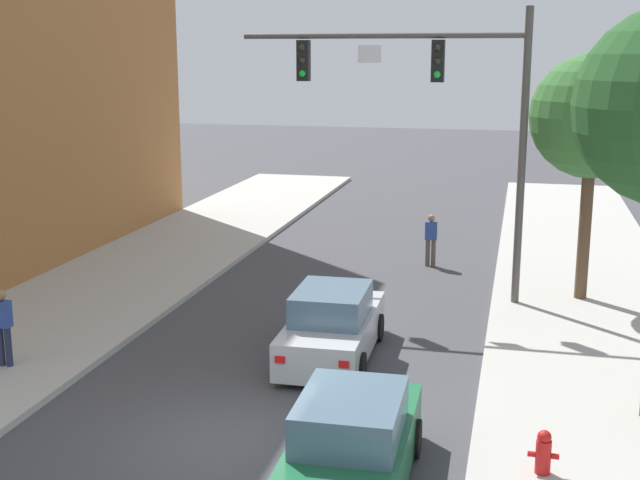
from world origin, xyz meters
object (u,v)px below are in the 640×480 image
object	(u,v)px
car_lead_silver	(332,327)
fire_hydrant	(543,452)
pedestrian_crossing_road	(431,237)
street_tree_second	(593,117)
traffic_signal_mast	(439,99)
car_following_green	(352,447)
pedestrian_sidewalk_left_walker	(3,324)

from	to	relation	value
car_lead_silver	fire_hydrant	distance (m)	6.33
pedestrian_crossing_road	street_tree_second	world-z (taller)	street_tree_second
traffic_signal_mast	street_tree_second	bearing A→B (deg)	12.02
fire_hydrant	car_following_green	bearing A→B (deg)	-161.34
pedestrian_crossing_road	traffic_signal_mast	bearing A→B (deg)	-82.57
fire_hydrant	street_tree_second	world-z (taller)	street_tree_second
fire_hydrant	traffic_signal_mast	bearing A→B (deg)	106.06
traffic_signal_mast	car_following_green	size ratio (longest dim) A/B	1.75
pedestrian_crossing_road	fire_hydrant	bearing A→B (deg)	-76.41
traffic_signal_mast	pedestrian_crossing_road	size ratio (longest dim) A/B	4.57
pedestrian_sidewalk_left_walker	street_tree_second	size ratio (longest dim) A/B	0.26
fire_hydrant	street_tree_second	bearing A→B (deg)	83.61
car_lead_silver	street_tree_second	bearing A→B (deg)	45.22
street_tree_second	traffic_signal_mast	bearing A→B (deg)	-167.98
car_following_green	pedestrian_crossing_road	xyz separation A→B (m)	(-0.34, 14.13, 0.19)
car_lead_silver	fire_hydrant	size ratio (longest dim) A/B	5.94
car_following_green	street_tree_second	bearing A→B (deg)	70.26
pedestrian_sidewalk_left_walker	street_tree_second	bearing A→B (deg)	33.70
pedestrian_sidewalk_left_walker	pedestrian_crossing_road	distance (m)	13.43
fire_hydrant	street_tree_second	xyz separation A→B (m)	(1.13, 10.13, 4.42)
car_following_green	pedestrian_crossing_road	distance (m)	14.14
traffic_signal_mast	car_lead_silver	distance (m)	6.87
traffic_signal_mast	pedestrian_crossing_road	xyz separation A→B (m)	(-0.50, 3.86, -4.47)
car_following_green	pedestrian_sidewalk_left_walker	distance (m)	8.59
car_lead_silver	fire_hydrant	world-z (taller)	car_lead_silver
car_following_green	street_tree_second	size ratio (longest dim) A/B	0.67
pedestrian_sidewalk_left_walker	fire_hydrant	distance (m)	11.07
car_lead_silver	pedestrian_sidewalk_left_walker	bearing A→B (deg)	-159.43
traffic_signal_mast	pedestrian_sidewalk_left_walker	bearing A→B (deg)	-138.68
traffic_signal_mast	street_tree_second	xyz separation A→B (m)	(3.82, 0.81, -0.46)
car_following_green	pedestrian_crossing_road	world-z (taller)	pedestrian_crossing_road
traffic_signal_mast	car_lead_silver	size ratio (longest dim) A/B	1.75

